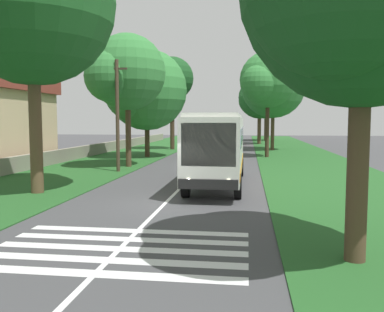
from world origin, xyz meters
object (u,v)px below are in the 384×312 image
Objects in this scene: roadside_tree_left_3 at (126,75)px; roadside_tree_right_3 at (258,99)px; trailing_car_0 at (196,149)px; trailing_car_2 at (237,140)px; coach_bus at (218,144)px; roadside_tree_right_4 at (266,81)px; roadside_tree_left_1 at (146,92)px; roadside_tree_right_1 at (272,88)px; utility_pole at (117,114)px; roadside_tree_left_2 at (30,6)px; roadside_tree_right_2 at (265,99)px; trailing_car_1 at (203,144)px; roadside_tree_left_4 at (171,80)px.

roadside_tree_left_3 is 0.99× the size of roadside_tree_right_3.
trailing_car_2 is at bearing -11.40° from trailing_car_0.
coach_bus is at bearing -169.30° from trailing_car_0.
trailing_car_2 is at bearing 9.53° from roadside_tree_right_4.
roadside_tree_right_1 is at bearing -48.61° from roadside_tree_left_1.
trailing_car_0 is at bearing 136.59° from roadside_tree_right_1.
roadside_tree_right_4 is 1.32× the size of utility_pole.
trailing_car_2 is 0.44× the size of roadside_tree_left_1.
roadside_tree_left_2 reaches higher than roadside_tree_right_2.
roadside_tree_left_1 is (15.67, 7.83, 3.89)m from coach_bus.
roadside_tree_right_1 is at bearing -22.65° from roadside_tree_left_2.
roadside_tree_right_2 is at bearing -15.78° from roadside_tree_left_3.
trailing_car_1 is at bearing -8.30° from utility_pole.
roadside_tree_right_4 is (-21.74, -0.16, 0.49)m from roadside_tree_right_3.
trailing_car_2 is (35.50, -0.05, -1.48)m from coach_bus.
roadside_tree_left_2 is at bearing 114.46° from coach_bus.
roadside_tree_left_4 reaches higher than utility_pole.
roadside_tree_right_3 is at bearing -39.38° from roadside_tree_left_4.
roadside_tree_right_1 reaches higher than roadside_tree_left_4.
roadside_tree_right_1 is 22.00m from roadside_tree_right_2.
trailing_car_0 is at bearing -14.42° from utility_pole.
roadside_tree_left_3 is at bearing 148.66° from roadside_tree_right_1.
trailing_car_0 is 0.44× the size of roadside_tree_right_3.
roadside_tree_left_3 is (-19.30, 3.53, 6.06)m from trailing_car_1.
roadside_tree_left_1 is at bearing 158.33° from trailing_car_2.
roadside_tree_left_4 is (18.49, 0.06, 1.38)m from roadside_tree_left_3.
roadside_tree_left_2 is (-19.46, 0.50, 2.57)m from roadside_tree_left_1.
roadside_tree_left_2 reaches higher than coach_bus.
roadside_tree_left_2 is at bearing 174.49° from roadside_tree_left_3.
roadside_tree_right_2 is at bearing -14.42° from utility_pole.
roadside_tree_right_2 is at bearing -18.37° from trailing_car_2.
coach_bus is 11.19m from roadside_tree_left_2.
coach_bus is 1.13× the size of roadside_tree_left_1.
trailing_car_1 is 0.44× the size of roadside_tree_left_1.
roadside_tree_left_1 is (-19.83, 7.88, 5.37)m from trailing_car_2.
trailing_car_0 is at bearing 162.37° from roadside_tree_right_3.
coach_bus is 0.89× the size of roadside_tree_left_2.
utility_pole is (-30.99, 7.01, 3.18)m from trailing_car_2.
roadside_tree_right_1 reaches higher than roadside_tree_right_4.
trailing_car_0 is (18.19, 3.44, -1.48)m from coach_bus.
trailing_car_2 is 0.44× the size of roadside_tree_right_4.
roadside_tree_right_1 reaches higher than trailing_car_0.
roadside_tree_left_4 is at bearing 15.70° from coach_bus.
utility_pole is (8.29, -1.37, -4.76)m from roadside_tree_left_2.
trailing_car_2 is 0.34× the size of roadside_tree_left_2.
roadside_tree_right_1 is at bearing -27.17° from utility_pole.
roadside_tree_left_3 is (-10.72, 3.80, 6.06)m from trailing_car_0.
roadside_tree_right_3 is (12.58, -10.32, -1.59)m from roadside_tree_left_4.
roadside_tree_right_1 reaches higher than utility_pole.
coach_bus is at bearing 169.23° from roadside_tree_right_4.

